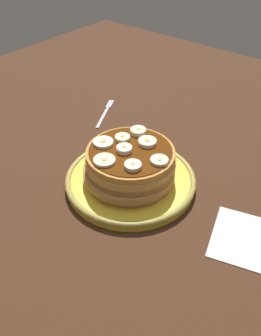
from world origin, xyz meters
TOP-DOWN VIEW (x-y plane):
  - ground_plane at (0.00, 0.00)cm, footprint 140.00×140.00cm
  - plate at (0.00, 0.00)cm, footprint 23.35×23.35cm
  - pancake_stack at (-0.02, 0.18)cm, footprint 16.64×16.06cm
  - banana_slice_0 at (-0.82, 0.66)cm, footprint 2.66×2.66cm
  - banana_slice_1 at (-1.47, 4.85)cm, footprint 3.51×3.51cm
  - banana_slice_2 at (-3.34, -3.22)cm, footprint 2.77×2.77cm
  - banana_slice_3 at (3.31, -1.02)cm, footprint 3.17×3.17cm
  - banana_slice_4 at (1.61, 3.13)cm, footprint 2.66×2.66cm
  - banana_slice_5 at (0.50, -5.57)cm, footprint 2.95×2.95cm
  - banana_slice_6 at (-5.05, 1.28)cm, footprint 3.58×3.58cm
  - banana_slice_7 at (4.94, 2.27)cm, footprint 2.86×2.86cm
  - napkin at (1.31, -22.26)cm, footprint 13.72×13.72cm
  - fork at (16.22, 20.84)cm, footprint 12.02×6.78cm

SIDE VIEW (x-z plane):
  - ground_plane at x=0.00cm, z-range -3.00..0.00cm
  - napkin at x=1.31cm, z-range 0.00..0.30cm
  - fork at x=16.22cm, z-range 0.00..0.50cm
  - plate at x=0.00cm, z-range 0.07..1.95cm
  - pancake_stack at x=-0.02cm, z-range 1.52..7.50cm
  - banana_slice_6 at x=-5.05cm, z-range 7.35..8.07cm
  - banana_slice_1 at x=-1.47cm, z-range 7.35..8.11cm
  - banana_slice_5 at x=0.50cm, z-range 7.35..8.11cm
  - banana_slice_4 at x=1.61cm, z-range 7.35..8.24cm
  - banana_slice_3 at x=3.31cm, z-range 7.35..8.29cm
  - banana_slice_2 at x=-3.34cm, z-range 7.35..8.31cm
  - banana_slice_7 at x=4.94cm, z-range 7.35..8.39cm
  - banana_slice_0 at x=-0.82cm, z-range 7.35..8.41cm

